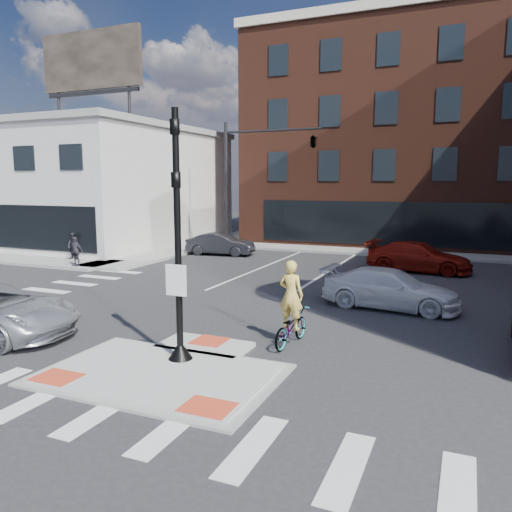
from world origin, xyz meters
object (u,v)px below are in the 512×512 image
at_px(cyclist, 291,317).
at_px(pedestrian_a, 73,246).
at_px(bg_car_red, 418,257).
at_px(pedestrian_b, 76,251).
at_px(bg_car_dark, 220,244).
at_px(white_pickup, 390,289).

distance_m(cyclist, pedestrian_a, 18.23).
relative_size(bg_car_red, pedestrian_b, 3.37).
bearing_deg(bg_car_dark, white_pickup, -136.24).
height_order(bg_car_dark, bg_car_red, bg_car_red).
distance_m(pedestrian_a, pedestrian_b, 2.40).
xyz_separation_m(pedestrian_a, pedestrian_b, (1.72, -1.68, 0.00)).
bearing_deg(pedestrian_b, pedestrian_a, 135.81).
height_order(bg_car_red, cyclist, cyclist).
bearing_deg(pedestrian_a, cyclist, -30.23).
relative_size(white_pickup, cyclist, 2.03).
height_order(cyclist, pedestrian_a, cyclist).
distance_m(bg_car_dark, cyclist, 17.46).
distance_m(bg_car_red, pedestrian_a, 18.55).
xyz_separation_m(white_pickup, bg_car_dark, (-11.52, 9.33, -0.01)).
height_order(white_pickup, pedestrian_a, pedestrian_a).
distance_m(white_pickup, cyclist, 5.57).
relative_size(bg_car_dark, pedestrian_b, 2.74).
bearing_deg(cyclist, pedestrian_a, -23.49).
height_order(bg_car_red, pedestrian_a, pedestrian_a).
relative_size(white_pickup, pedestrian_a, 3.17).
distance_m(bg_car_red, pedestrian_b, 17.41).
distance_m(bg_car_dark, pedestrian_b, 8.67).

